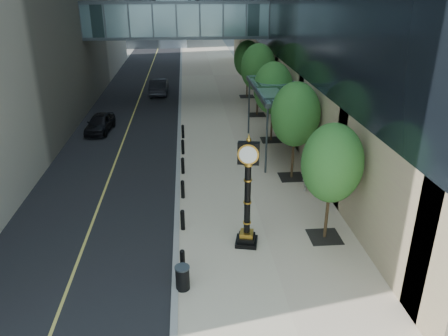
{
  "coord_description": "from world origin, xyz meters",
  "views": [
    {
      "loc": [
        -2.31,
        -13.26,
        10.56
      ],
      "look_at": [
        -0.75,
        4.89,
        2.77
      ],
      "focal_mm": 35.0,
      "sensor_mm": 36.0,
      "label": 1
    }
  ],
  "objects_px": {
    "trash_bin": "(183,278)",
    "street_clock": "(247,200)",
    "car_near": "(100,123)",
    "car_far": "(159,86)",
    "pedestrian": "(309,175)"
  },
  "relations": [
    {
      "from": "trash_bin",
      "to": "car_near",
      "type": "bearing_deg",
      "value": 108.09
    },
    {
      "from": "trash_bin",
      "to": "street_clock",
      "type": "bearing_deg",
      "value": 45.28
    },
    {
      "from": "trash_bin",
      "to": "pedestrian",
      "type": "bearing_deg",
      "value": 48.41
    },
    {
      "from": "street_clock",
      "to": "trash_bin",
      "type": "xyz_separation_m",
      "value": [
        -2.75,
        -2.78,
        -1.67
      ]
    },
    {
      "from": "car_near",
      "to": "pedestrian",
      "type": "bearing_deg",
      "value": -35.5
    },
    {
      "from": "car_far",
      "to": "car_near",
      "type": "bearing_deg",
      "value": 73.01
    },
    {
      "from": "pedestrian",
      "to": "car_near",
      "type": "xyz_separation_m",
      "value": [
        -13.04,
        11.54,
        -0.32
      ]
    },
    {
      "from": "car_near",
      "to": "car_far",
      "type": "distance_m",
      "value": 12.44
    },
    {
      "from": "street_clock",
      "to": "pedestrian",
      "type": "height_order",
      "value": "street_clock"
    },
    {
      "from": "trash_bin",
      "to": "car_far",
      "type": "height_order",
      "value": "car_far"
    },
    {
      "from": "trash_bin",
      "to": "pedestrian",
      "type": "xyz_separation_m",
      "value": [
        6.78,
        7.63,
        0.52
      ]
    },
    {
      "from": "street_clock",
      "to": "car_far",
      "type": "distance_m",
      "value": 28.73
    },
    {
      "from": "trash_bin",
      "to": "car_far",
      "type": "xyz_separation_m",
      "value": [
        -2.41,
        31.01,
        0.3
      ]
    },
    {
      "from": "street_clock",
      "to": "trash_bin",
      "type": "relative_size",
      "value": 5.44
    },
    {
      "from": "trash_bin",
      "to": "car_near",
      "type": "height_order",
      "value": "car_near"
    }
  ]
}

